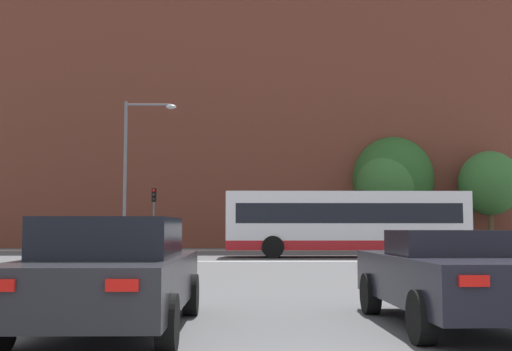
# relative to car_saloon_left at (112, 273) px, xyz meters

# --- Properties ---
(stop_line_strip) EXTENTS (9.44, 0.30, 0.01)m
(stop_line_strip) POSITION_rel_car_saloon_left_xyz_m (2.43, 17.50, -0.76)
(stop_line_strip) COLOR silver
(stop_line_strip) RESTS_ON ground_plane
(far_pavement) EXTENTS (70.49, 2.50, 0.01)m
(far_pavement) POSITION_rel_car_saloon_left_xyz_m (2.43, 30.16, -0.76)
(far_pavement) COLOR gray
(far_pavement) RESTS_ON ground_plane
(brick_civic_building) EXTENTS (39.46, 12.49, 25.88)m
(brick_civic_building) POSITION_rel_car_saloon_left_xyz_m (2.04, 40.29, 9.27)
(brick_civic_building) COLOR brown
(brick_civic_building) RESTS_ON ground_plane
(car_saloon_left) EXTENTS (2.08, 4.77, 1.50)m
(car_saloon_left) POSITION_rel_car_saloon_left_xyz_m (0.00, 0.00, 0.00)
(car_saloon_left) COLOR #232328
(car_saloon_left) RESTS_ON ground_plane
(car_roadster_right) EXTENTS (1.99, 4.45, 1.33)m
(car_roadster_right) POSITION_rel_car_saloon_left_xyz_m (4.65, 0.28, -0.08)
(car_roadster_right) COLOR black
(car_roadster_right) RESTS_ON ground_plane
(bus_crossing_lead) EXTENTS (11.12, 2.73, 3.01)m
(bus_crossing_lead) POSITION_rel_car_saloon_left_xyz_m (6.46, 21.27, 0.85)
(bus_crossing_lead) COLOR silver
(bus_crossing_lead) RESTS_ON ground_plane
(traffic_light_far_right) EXTENTS (0.26, 0.31, 3.61)m
(traffic_light_far_right) POSITION_rel_car_saloon_left_xyz_m (8.75, 29.52, 1.69)
(traffic_light_far_right) COLOR slate
(traffic_light_far_right) RESTS_ON ground_plane
(traffic_light_far_left) EXTENTS (0.26, 0.31, 3.68)m
(traffic_light_far_left) POSITION_rel_car_saloon_left_xyz_m (-3.61, 29.30, 1.73)
(traffic_light_far_left) COLOR slate
(traffic_light_far_left) RESTS_ON ground_plane
(street_lamp_junction) EXTENTS (2.50, 0.36, 7.45)m
(street_lamp_junction) POSITION_rel_car_saloon_left_xyz_m (-3.55, 22.06, 3.81)
(street_lamp_junction) COLOR slate
(street_lamp_junction) RESTS_ON ground_plane
(pedestrian_waiting) EXTENTS (0.44, 0.31, 1.78)m
(pedestrian_waiting) POSITION_rel_car_saloon_left_xyz_m (7.08, 29.79, 0.29)
(pedestrian_waiting) COLOR black
(pedestrian_waiting) RESTS_ON ground_plane
(pedestrian_walking_east) EXTENTS (0.30, 0.44, 1.57)m
(pedestrian_walking_east) POSITION_rel_car_saloon_left_xyz_m (11.52, 30.42, 0.14)
(pedestrian_walking_east) COLOR black
(pedestrian_walking_east) RESTS_ON ground_plane
(tree_by_building) EXTENTS (5.41, 5.41, 7.46)m
(tree_by_building) POSITION_rel_car_saloon_left_xyz_m (11.72, 34.11, 3.85)
(tree_by_building) COLOR #4C3823
(tree_by_building) RESTS_ON ground_plane
(tree_kerbside) EXTENTS (3.97, 3.97, 6.32)m
(tree_kerbside) POSITION_rel_car_saloon_left_xyz_m (17.64, 32.52, 3.46)
(tree_kerbside) COLOR #4C3823
(tree_kerbside) RESTS_ON ground_plane
(tree_distant) EXTENTS (4.11, 4.11, 6.34)m
(tree_distant) POSITION_rel_car_saloon_left_xyz_m (11.16, 33.15, 3.40)
(tree_distant) COLOR #4C3823
(tree_distant) RESTS_ON ground_plane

